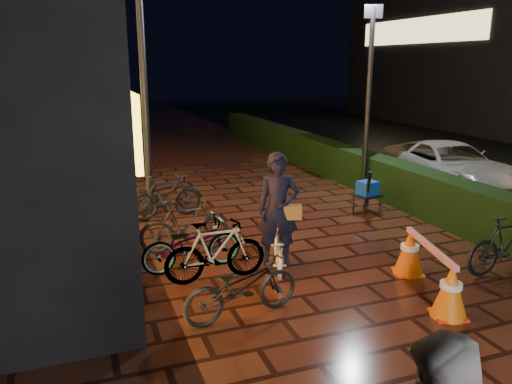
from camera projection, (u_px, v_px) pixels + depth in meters
name	position (u px, v px, depth m)	size (l,w,h in m)	color
ground	(411.00, 318.00, 6.82)	(80.00, 80.00, 0.00)	#381911
hedge	(337.00, 161.00, 15.06)	(0.70, 20.00, 1.00)	black
van	(449.00, 165.00, 13.75)	(2.07, 4.49, 1.25)	#BBBCC1
lamp_post_hedge	(369.00, 95.00, 12.34)	(0.44, 0.22, 4.71)	black
lamp_post_sf	(143.00, 75.00, 10.79)	(0.54, 0.17, 5.67)	black
cyclist	(278.00, 228.00, 8.23)	(0.91, 1.48, 2.01)	white
traffic_barrier	(428.00, 269.00, 7.47)	(0.89, 1.92, 0.78)	orange
cart_assembly	(367.00, 190.00, 11.41)	(0.66, 0.70, 1.08)	black
parked_bikes_storefront	(189.00, 227.00, 9.10)	(2.02, 6.11, 0.99)	black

